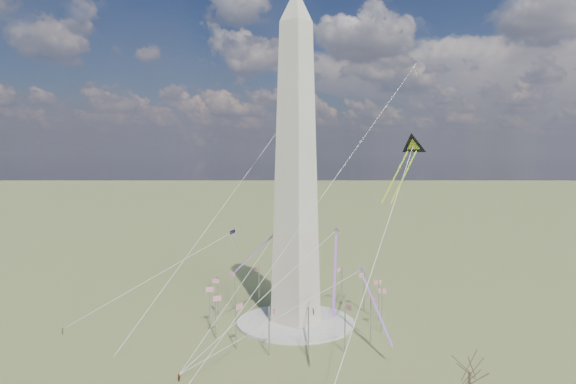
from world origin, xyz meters
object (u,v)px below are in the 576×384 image
Objects in this scene: person_west at (63,331)px; kite_delta_black at (412,149)px; tree_near at (470,369)px; washington_monument at (296,167)px.

kite_delta_black reaches higher than person_west.
tree_near is at bearing -142.61° from person_west.
person_west is 112.37m from kite_delta_black.
washington_monument reaches higher than kite_delta_black.
person_west is (-46.97, -49.39, -47.05)m from washington_monument.
tree_near is 7.58× the size of person_west.
tree_near reaches higher than person_west.
washington_monument reaches higher than person_west.
washington_monument is at bearing 159.49° from tree_near.
washington_monument is 34.44m from kite_delta_black.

